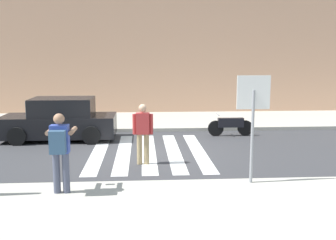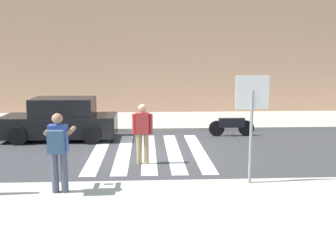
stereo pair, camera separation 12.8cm
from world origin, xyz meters
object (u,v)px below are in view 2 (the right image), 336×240
object	(u,v)px
photographer_with_backpack	(58,146)
parked_car_black	(61,120)
pedestrian_crossing	(142,131)
stop_sign	(252,106)
motorcycle	(231,125)

from	to	relation	value
photographer_with_backpack	parked_car_black	bearing A→B (deg)	101.52
photographer_with_backpack	pedestrian_crossing	distance (m)	3.22
photographer_with_backpack	parked_car_black	xyz separation A→B (m)	(-1.27, 6.24, -0.44)
photographer_with_backpack	stop_sign	bearing A→B (deg)	6.15
pedestrian_crossing	motorcycle	world-z (taller)	pedestrian_crossing
motorcycle	photographer_with_backpack	bearing A→B (deg)	-128.18
pedestrian_crossing	photographer_with_backpack	bearing A→B (deg)	-123.05
pedestrian_crossing	parked_car_black	xyz separation A→B (m)	(-3.03, 3.54, -0.25)
stop_sign	pedestrian_crossing	distance (m)	3.49
photographer_with_backpack	parked_car_black	world-z (taller)	photographer_with_backpack
stop_sign	photographer_with_backpack	xyz separation A→B (m)	(-4.25, -0.46, -0.78)
pedestrian_crossing	motorcycle	distance (m)	5.16
stop_sign	pedestrian_crossing	xyz separation A→B (m)	(-2.50, 2.24, -0.97)
stop_sign	parked_car_black	bearing A→B (deg)	133.68
photographer_with_backpack	pedestrian_crossing	size ratio (longest dim) A/B	1.00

